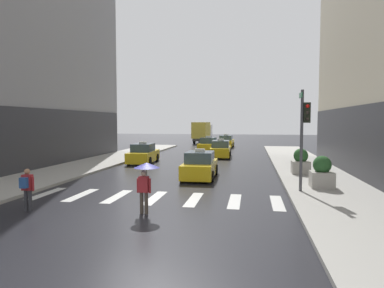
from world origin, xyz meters
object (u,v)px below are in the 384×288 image
at_px(taxi_fourth, 208,145).
at_px(pedestrian_with_umbrella, 146,174).
at_px(traffic_light_pole, 304,126).
at_px(taxi_second, 143,154).
at_px(pedestrian_with_backpack, 27,186).
at_px(taxi_third, 221,150).
at_px(planter_mid_block, 301,162).
at_px(box_truck, 202,131).
at_px(taxi_lead, 200,166).
at_px(planter_near_corner, 322,173).
at_px(taxi_fifth, 226,142).

distance_m(taxi_fourth, pedestrian_with_umbrella, 26.68).
distance_m(traffic_light_pole, taxi_second, 15.58).
height_order(traffic_light_pole, pedestrian_with_backpack, traffic_light_pole).
height_order(taxi_third, planter_mid_block, taxi_third).
bearing_deg(box_truck, pedestrian_with_umbrella, -84.62).
bearing_deg(taxi_lead, taxi_third, 89.24).
distance_m(pedestrian_with_umbrella, planter_near_corner, 9.34).
xyz_separation_m(traffic_light_pole, taxi_third, (-5.36, 16.12, -2.53)).
distance_m(taxi_fourth, planter_near_corner, 22.57).
bearing_deg(taxi_third, planter_mid_block, -60.15).
bearing_deg(traffic_light_pole, taxi_second, 137.40).
bearing_deg(taxi_lead, box_truck, 98.01).
bearing_deg(box_truck, planter_near_corner, -72.68).
relative_size(taxi_third, box_truck, 0.60).
bearing_deg(planter_mid_block, taxi_lead, -163.62).
height_order(taxi_lead, planter_near_corner, taxi_lead).
height_order(pedestrian_with_umbrella, planter_mid_block, pedestrian_with_umbrella).
relative_size(taxi_fifth, box_truck, 0.60).
xyz_separation_m(taxi_fifth, planter_near_corner, (6.84, -27.68, 0.15)).
relative_size(traffic_light_pole, taxi_fifth, 1.05).
bearing_deg(taxi_second, taxi_third, 43.84).
xyz_separation_m(taxi_fourth, pedestrian_with_backpack, (-3.60, -27.09, 0.25)).
xyz_separation_m(taxi_third, pedestrian_with_backpack, (-5.55, -21.18, 0.25)).
distance_m(taxi_second, planter_mid_block, 12.91).
distance_m(taxi_fifth, pedestrian_with_umbrella, 33.39).
xyz_separation_m(taxi_second, planter_mid_block, (11.99, -4.79, 0.15)).
bearing_deg(taxi_fifth, pedestrian_with_backpack, -98.65).
bearing_deg(taxi_third, taxi_fourth, 108.25).
bearing_deg(box_truck, taxi_third, -77.06).
bearing_deg(pedestrian_with_umbrella, traffic_light_pole, 36.19).
bearing_deg(box_truck, taxi_fourth, -79.17).
height_order(taxi_lead, box_truck, box_truck).
bearing_deg(traffic_light_pole, taxi_lead, 145.56).
height_order(traffic_light_pole, taxi_third, traffic_light_pole).
bearing_deg(planter_mid_block, taxi_fifth, 105.53).
xyz_separation_m(taxi_fifth, pedestrian_with_backpack, (-5.15, -33.82, 0.25)).
xyz_separation_m(taxi_lead, pedestrian_with_backpack, (-5.38, -8.84, 0.25)).
bearing_deg(taxi_third, traffic_light_pole, -71.61).
height_order(taxi_third, box_truck, box_truck).
distance_m(traffic_light_pole, taxi_fifth, 29.45).
relative_size(traffic_light_pole, pedestrian_with_umbrella, 2.47).
bearing_deg(taxi_lead, taxi_fourth, 95.59).
height_order(box_truck, planter_mid_block, box_truck).
xyz_separation_m(taxi_second, planter_near_corner, (12.39, -9.32, 0.15)).
xyz_separation_m(taxi_third, planter_near_corner, (6.44, -15.04, 0.15)).
height_order(traffic_light_pole, box_truck, traffic_light_pole).
relative_size(taxi_third, taxi_fifth, 1.00).
height_order(taxi_fifth, pedestrian_with_umbrella, pedestrian_with_umbrella).
bearing_deg(pedestrian_with_umbrella, planter_near_corner, 37.67).
distance_m(taxi_second, pedestrian_with_umbrella, 15.85).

